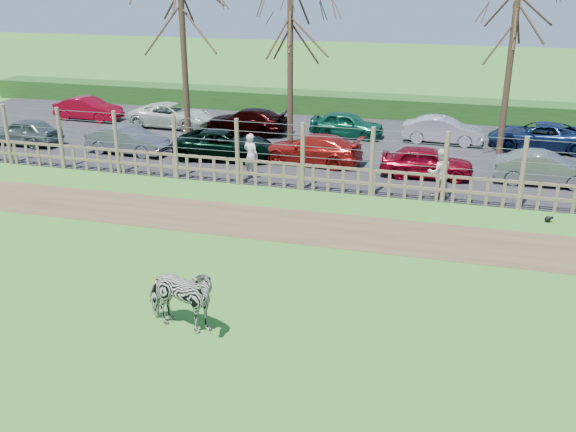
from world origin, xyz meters
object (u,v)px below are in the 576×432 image
(tree_left, at_px, (182,19))
(car_11, at_px, (443,130))
(car_1, at_px, (128,140))
(tree_mid, at_px, (290,37))
(visitor_b, at_px, (439,173))
(tree_right, at_px, (514,32))
(visitor_a, at_px, (251,156))
(crow, at_px, (548,219))
(car_4, at_px, (427,162))
(car_5, at_px, (545,169))
(car_0, at_px, (24,132))
(car_7, at_px, (88,109))
(car_8, at_px, (172,115))
(car_12, at_px, (538,136))
(car_2, at_px, (225,145))
(car_3, at_px, (312,149))
(zebra, at_px, (180,298))
(car_9, at_px, (247,121))
(car_10, at_px, (347,124))

(tree_left, distance_m, car_11, 12.69)
(car_1, bearing_deg, tree_mid, -63.25)
(visitor_b, bearing_deg, tree_right, -131.05)
(visitor_a, bearing_deg, tree_left, -22.02)
(crow, bearing_deg, car_4, 138.09)
(tree_left, xyz_separation_m, car_5, (15.03, -1.50, -4.98))
(car_0, height_order, car_1, same)
(car_1, xyz_separation_m, car_7, (-5.37, 5.49, 0.00))
(car_1, xyz_separation_m, car_8, (-0.35, 5.19, 0.00))
(car_5, bearing_deg, car_1, 92.00)
(car_1, distance_m, car_12, 18.15)
(car_4, relative_size, car_11, 0.97)
(crow, bearing_deg, visitor_a, 170.20)
(car_2, bearing_deg, car_8, 38.39)
(car_2, relative_size, car_7, 1.19)
(car_5, height_order, car_12, same)
(car_12, bearing_deg, car_3, -58.49)
(car_4, distance_m, car_7, 18.96)
(zebra, relative_size, visitor_a, 1.09)
(car_0, bearing_deg, car_4, 92.08)
(visitor_a, relative_size, crow, 6.54)
(car_0, bearing_deg, car_12, 106.01)
(tree_right, relative_size, car_11, 2.02)
(car_1, relative_size, car_4, 1.03)
(car_0, xyz_separation_m, car_7, (-0.05, 5.39, 0.00))
(visitor_b, distance_m, car_9, 11.96)
(car_8, xyz_separation_m, car_9, (4.12, -0.23, 0.00))
(car_1, xyz_separation_m, car_4, (12.78, 0.03, 0.00))
(car_7, distance_m, car_8, 5.03)
(tree_right, height_order, car_0, tree_right)
(car_1, bearing_deg, car_5, -85.43)
(car_3, height_order, car_10, same)
(car_1, relative_size, car_3, 0.88)
(car_5, bearing_deg, car_4, 94.74)
(car_2, bearing_deg, tree_right, -81.46)
(car_12, bearing_deg, tree_left, -72.86)
(car_11, distance_m, car_12, 4.15)
(tree_left, distance_m, car_7, 9.66)
(car_3, bearing_deg, car_11, 139.52)
(car_3, xyz_separation_m, car_7, (-13.47, 4.83, 0.00))
(car_1, bearing_deg, zebra, -143.35)
(zebra, distance_m, car_1, 15.41)
(tree_mid, distance_m, car_3, 4.99)
(zebra, xyz_separation_m, visitor_b, (4.95, 10.74, 0.11))
(tree_mid, relative_size, zebra, 3.64)
(car_5, bearing_deg, car_7, 77.98)
(tree_mid, xyz_separation_m, crow, (10.37, -6.50, -4.76))
(car_5, xyz_separation_m, car_7, (-22.45, 5.17, 0.00))
(tree_mid, height_order, visitor_a, tree_mid)
(car_8, bearing_deg, car_10, -85.29)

